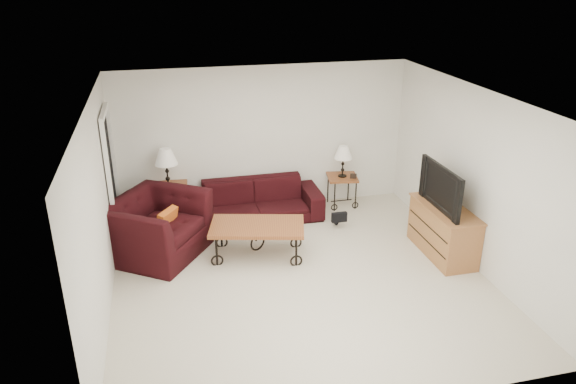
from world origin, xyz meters
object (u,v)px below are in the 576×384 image
object	(u,v)px
lamp_left	(167,168)
sofa	(255,201)
side_table_left	(170,205)
coffee_table	(258,240)
armchair	(157,227)
television	(447,187)
lamp_right	(343,161)
side_table_right	(342,191)
backpack	(337,211)
tv_stand	(443,231)

from	to	relation	value
lamp_left	sofa	bearing A→B (deg)	-7.32
side_table_left	sofa	bearing A→B (deg)	-7.32
coffee_table	lamp_left	bearing A→B (deg)	129.59
armchair	television	size ratio (longest dim) A/B	1.22
lamp_left	lamp_right	distance (m)	3.00
side_table_right	side_table_left	bearing A→B (deg)	180.00
side_table_left	television	xyz separation A→B (m)	(3.86, -2.03, 0.75)
lamp_right	television	size ratio (longest dim) A/B	0.50
lamp_right	coffee_table	bearing A→B (deg)	-141.05
lamp_left	armchair	size ratio (longest dim) A/B	0.48
side_table_left	side_table_right	distance (m)	3.00
backpack	side_table_right	bearing A→B (deg)	54.78
side_table_right	armchair	bearing A→B (deg)	-162.06
sofa	armchair	distance (m)	1.84
side_table_right	television	world-z (taller)	television
sofa	coffee_table	world-z (taller)	sofa
sofa	lamp_right	world-z (taller)	lamp_right
lamp_right	armchair	distance (m)	3.41
sofa	coffee_table	size ratio (longest dim) A/B	1.64
tv_stand	television	distance (m)	0.70
sofa	side_table_left	world-z (taller)	same
sofa	armchair	bearing A→B (deg)	-152.03
sofa	side_table_left	distance (m)	1.41
lamp_right	armchair	size ratio (longest dim) A/B	0.41
side_table_right	backpack	world-z (taller)	side_table_right
lamp_right	tv_stand	distance (m)	2.26
sofa	lamp_right	bearing A→B (deg)	6.43
sofa	television	xyz separation A→B (m)	(2.46, -1.85, 0.75)
lamp_right	tv_stand	bearing A→B (deg)	-66.43
tv_stand	side_table_right	bearing A→B (deg)	113.57
armchair	tv_stand	distance (m)	4.22
sofa	tv_stand	bearing A→B (deg)	-36.65
sofa	lamp_left	xyz separation A→B (m)	(-1.40, 0.18, 0.65)
tv_stand	backpack	distance (m)	1.77
sofa	backpack	xyz separation A→B (m)	(1.26, -0.57, -0.07)
armchair	tv_stand	world-z (taller)	armchair
lamp_left	television	size ratio (longest dim) A/B	0.58
side_table_left	coffee_table	bearing A→B (deg)	-50.41
lamp_left	lamp_right	xyz separation A→B (m)	(3.00, 0.00, -0.14)
side_table_left	coffee_table	world-z (taller)	side_table_left
backpack	television	bearing A→B (deg)	-57.40
side_table_left	lamp_right	distance (m)	3.04
side_table_left	coffee_table	xyz separation A→B (m)	(1.20, -1.45, -0.07)
armchair	tv_stand	size ratio (longest dim) A/B	1.09
lamp_right	coffee_table	xyz separation A→B (m)	(-1.80, -1.45, -0.58)
coffee_table	backpack	size ratio (longest dim) A/B	2.68
television	coffee_table	bearing A→B (deg)	-102.17
tv_stand	backpack	world-z (taller)	tv_stand
coffee_table	armchair	distance (m)	1.49
armchair	sofa	bearing A→B (deg)	-27.60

